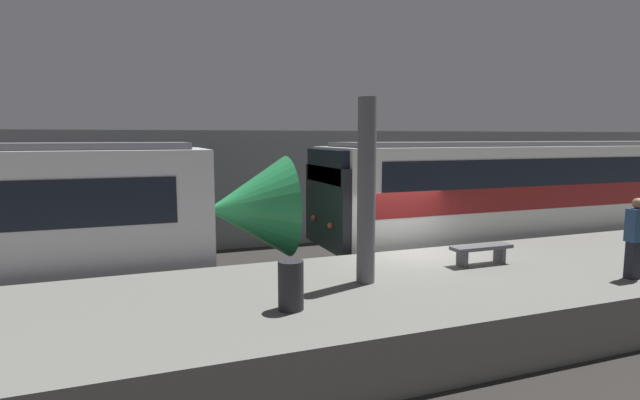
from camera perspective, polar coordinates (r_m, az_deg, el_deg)
ground_plane at (r=13.64m, az=10.15°, el=-9.79°), size 120.00×120.00×0.00m
platform at (r=11.53m, az=16.59°, el=-10.49°), size 40.00×4.95×1.03m
station_rear_barrier at (r=18.78m, az=0.53°, el=1.52°), size 50.00×0.15×4.19m
support_pillar_near at (r=9.96m, az=5.33°, el=0.96°), size 0.37×0.37×3.71m
train_boxy at (r=19.15m, az=25.30°, el=0.53°), size 17.40×3.04×3.81m
person_waiting at (r=12.22m, az=32.35°, el=-3.52°), size 0.38×0.24×1.69m
platform_bench at (r=12.14m, az=17.96°, el=-5.48°), size 1.50×0.40×0.45m
trash_bin at (r=8.63m, az=-3.36°, el=-9.70°), size 0.44×0.44×0.85m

